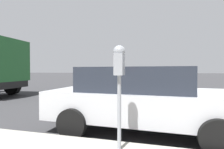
# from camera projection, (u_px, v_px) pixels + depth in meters

# --- Properties ---
(ground_plane) EXTENTS (220.00, 220.00, 0.00)m
(ground_plane) POSITION_uv_depth(u_px,v_px,m) (160.00, 120.00, 5.03)
(ground_plane) COLOR #333335
(parking_meter) EXTENTS (0.21, 0.19, 1.64)m
(parking_meter) POSITION_uv_depth(u_px,v_px,m) (119.00, 70.00, 2.73)
(parking_meter) COLOR gray
(parking_meter) RESTS_ON sidewalk
(car_silver) EXTENTS (2.25, 4.40, 1.50)m
(car_silver) POSITION_uv_depth(u_px,v_px,m) (141.00, 97.00, 4.17)
(car_silver) COLOR #B7BABF
(car_silver) RESTS_ON ground_plane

